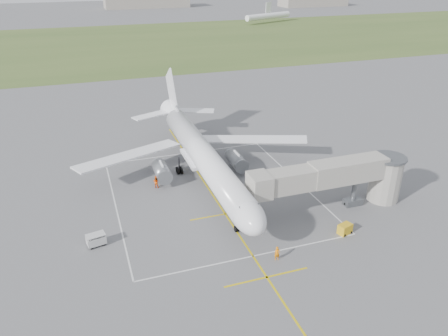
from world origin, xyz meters
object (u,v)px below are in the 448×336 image
object	(u,v)px
ramp_worker_nose	(277,253)
ramp_worker_wing	(156,182)
airliner	(202,155)
jet_bridge	(342,177)
baggage_cart	(96,240)
gpu_unit	(345,229)

from	to	relation	value
ramp_worker_nose	ramp_worker_wing	xyz separation A→B (m)	(-9.80, 22.33, 0.07)
airliner	jet_bridge	bearing A→B (deg)	-42.19
baggage_cart	ramp_worker_nose	distance (m)	21.90
airliner	jet_bridge	world-z (taller)	airliner
gpu_unit	baggage_cart	distance (m)	31.07
gpu_unit	ramp_worker_nose	world-z (taller)	ramp_worker_nose
jet_bridge	baggage_cart	size ratio (longest dim) A/B	9.54
airliner	ramp_worker_wing	world-z (taller)	airliner
airliner	baggage_cart	xyz separation A→B (m)	(-17.24, -12.52, -3.60)
airliner	baggage_cart	bearing A→B (deg)	-144.01
airliner	baggage_cart	size ratio (longest dim) A/B	19.06
airliner	ramp_worker_wing	bearing A→B (deg)	179.54
airliner	gpu_unit	distance (m)	24.19
baggage_cart	ramp_worker_nose	bearing A→B (deg)	-37.66
airliner	jet_bridge	xyz separation A→B (m)	(15.72, -14.25, 0.35)
baggage_cart	ramp_worker_wing	bearing A→B (deg)	40.81
jet_bridge	baggage_cart	xyz separation A→B (m)	(-32.96, 1.73, -3.95)
airliner	ramp_worker_nose	size ratio (longest dim) A/B	26.57
gpu_unit	ramp_worker_wing	size ratio (longest dim) A/B	1.05
baggage_cart	jet_bridge	bearing A→B (deg)	-14.24
ramp_worker_wing	gpu_unit	bearing A→B (deg)	168.56
airliner	jet_bridge	size ratio (longest dim) A/B	2.00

